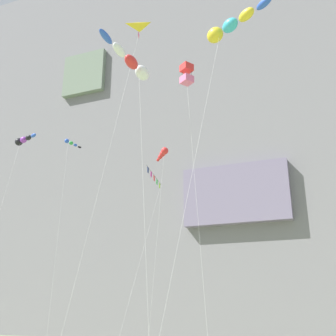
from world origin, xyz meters
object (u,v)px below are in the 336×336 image
Objects in this scene: kite_windsock_upper_left at (229,26)px; kite_windsock_far_left at (71,144)px; kite_delta_low_center at (138,43)px; kite_windsock_front_field at (132,63)px; kite_banner_high_center at (153,185)px; kite_windsock_upper_mid at (23,140)px; kite_box_far_right at (187,75)px; kite_windsock_near_cliff at (163,154)px.

kite_windsock_far_left is (-26.50, 21.85, 4.69)m from kite_windsock_upper_left.
kite_windsock_upper_left is at bearing -39.52° from kite_windsock_far_left.
kite_windsock_front_field is at bearing -66.48° from kite_delta_low_center.
kite_windsock_upper_left is at bearing 2.58° from kite_windsock_front_field.
kite_windsock_upper_mid is at bearing -145.53° from kite_banner_high_center.
kite_windsock_upper_left is at bearing -41.26° from kite_box_far_right.
kite_windsock_near_cliff is 1.09× the size of kite_windsock_upper_mid.
kite_banner_high_center is at bearing 123.14° from kite_box_far_right.
kite_windsock_near_cliff is 7.63m from kite_banner_high_center.
kite_windsock_upper_left is 1.26× the size of kite_banner_high_center.
kite_windsock_near_cliff is at bearing 53.15° from kite_windsock_upper_mid.
kite_box_far_right is (-3.91, 3.43, -0.55)m from kite_windsock_upper_left.
kite_windsock_upper_mid is (-15.54, 8.14, 0.17)m from kite_windsock_front_field.
kite_windsock_far_left is (-20.08, 22.14, 5.97)m from kite_windsock_front_field.
kite_windsock_near_cliff is 1.04× the size of kite_box_far_right.
kite_delta_low_center is at bearing -7.17° from kite_windsock_upper_mid.
kite_windsock_near_cliff reaches higher than kite_windsock_upper_mid.
kite_windsock_upper_left is 23.94m from kite_windsock_near_cliff.
kite_delta_low_center reaches higher than kite_windsock_near_cliff.
kite_box_far_right is at bearing 56.02° from kite_windsock_front_field.
kite_windsock_upper_left is 19.49m from kite_banner_high_center.
kite_box_far_right is at bearing 138.74° from kite_windsock_upper_left.
kite_windsock_front_field is 4.55m from kite_box_far_right.
kite_windsock_front_field is 9.86m from kite_delta_low_center.
kite_windsock_upper_left is 6.55m from kite_windsock_front_field.
kite_delta_low_center is 1.29× the size of kite_box_far_right.
kite_windsock_front_field is 16.50m from kite_banner_high_center.
kite_windsock_far_left is at bearing 140.80° from kite_box_far_right.
kite_windsock_near_cliff is at bearing 103.33° from kite_delta_low_center.
kite_windsock_near_cliff is at bearing 121.79° from kite_windsock_upper_left.
kite_windsock_near_cliff is 1.29× the size of kite_banner_high_center.
kite_windsock_far_left reaches higher than kite_box_far_right.
kite_windsock_near_cliff is 15.25m from kite_delta_low_center.
kite_windsock_upper_left is 0.98× the size of kite_windsock_near_cliff.
kite_windsock_near_cliff is 19.05m from kite_box_far_right.
kite_banner_high_center is (-5.07, 15.33, -3.38)m from kite_windsock_front_field.
kite_windsock_upper_mid is 0.96× the size of kite_box_far_right.
kite_windsock_front_field is 21.63m from kite_windsock_near_cliff.
kite_windsock_front_field is (-6.42, -0.29, -1.28)m from kite_windsock_upper_left.
kite_windsock_far_left reaches higher than kite_windsock_upper_mid.
kite_delta_low_center is 23.26m from kite_windsock_far_left.
kite_delta_low_center is 1.04× the size of kite_windsock_far_left.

